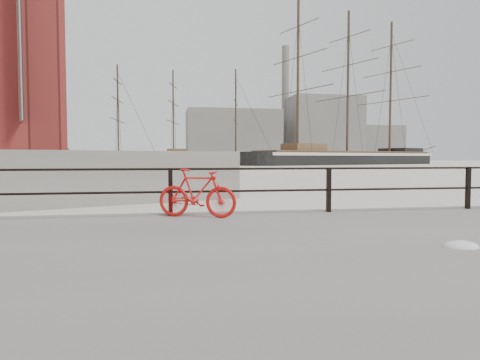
{
  "coord_description": "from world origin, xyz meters",
  "views": [
    {
      "loc": [
        -3.61,
        -9.2,
        1.57
      ],
      "look_at": [
        -1.73,
        1.5,
        1.0
      ],
      "focal_mm": 32.0,
      "sensor_mm": 36.0,
      "label": 1
    }
  ],
  "objects_px": {
    "bicycle": "(197,193)",
    "schooner_left": "(86,166)",
    "schooner_mid": "(205,165)",
    "barque_black": "(347,165)"
  },
  "relations": [
    {
      "from": "barque_black",
      "to": "schooner_left",
      "type": "distance_m",
      "value": 56.1
    },
    {
      "from": "barque_black",
      "to": "schooner_left",
      "type": "height_order",
      "value": "barque_black"
    },
    {
      "from": "schooner_left",
      "to": "bicycle",
      "type": "bearing_deg",
      "value": -72.8
    },
    {
      "from": "bicycle",
      "to": "schooner_mid",
      "type": "bearing_deg",
      "value": 108.12
    },
    {
      "from": "schooner_mid",
      "to": "bicycle",
      "type": "bearing_deg",
      "value": -82.15
    },
    {
      "from": "barque_black",
      "to": "schooner_left",
      "type": "xyz_separation_m",
      "value": [
        -55.47,
        -8.39,
        0.0
      ]
    },
    {
      "from": "bicycle",
      "to": "schooner_left",
      "type": "height_order",
      "value": "schooner_left"
    },
    {
      "from": "bicycle",
      "to": "schooner_left",
      "type": "distance_m",
      "value": 76.39
    },
    {
      "from": "bicycle",
      "to": "barque_black",
      "type": "relative_size",
      "value": 0.03
    },
    {
      "from": "bicycle",
      "to": "schooner_left",
      "type": "xyz_separation_m",
      "value": [
        -15.09,
        74.88,
        -0.85
      ]
    }
  ]
}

